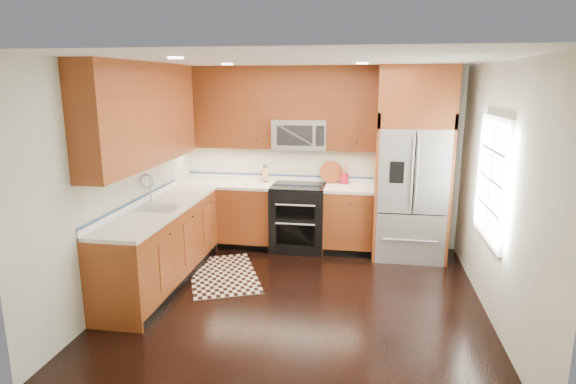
% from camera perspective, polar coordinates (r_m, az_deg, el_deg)
% --- Properties ---
extents(ground, '(4.00, 4.00, 0.00)m').
position_cam_1_polar(ground, '(5.54, 1.37, -12.57)').
color(ground, black).
rests_on(ground, ground).
extents(wall_back, '(4.00, 0.02, 2.60)m').
position_cam_1_polar(wall_back, '(7.07, 3.67, 4.10)').
color(wall_back, silver).
rests_on(wall_back, ground).
extents(wall_left, '(0.02, 4.00, 2.60)m').
position_cam_1_polar(wall_left, '(5.74, -18.77, 1.33)').
color(wall_left, silver).
rests_on(wall_left, ground).
extents(wall_right, '(0.02, 4.00, 2.60)m').
position_cam_1_polar(wall_right, '(5.24, 23.65, -0.13)').
color(wall_right, silver).
rests_on(wall_right, ground).
extents(window, '(0.04, 1.10, 1.30)m').
position_cam_1_polar(window, '(5.41, 23.01, 1.39)').
color(window, white).
rests_on(window, ground).
extents(base_cabinets, '(2.85, 3.00, 0.90)m').
position_cam_1_polar(base_cabinets, '(6.45, -8.42, -4.65)').
color(base_cabinets, brown).
rests_on(base_cabinets, ground).
extents(countertop, '(2.86, 3.01, 0.04)m').
position_cam_1_polar(countertop, '(6.40, -7.03, -0.40)').
color(countertop, silver).
rests_on(countertop, base_cabinets).
extents(upper_cabinets, '(2.85, 3.00, 1.15)m').
position_cam_1_polar(upper_cabinets, '(6.32, -7.67, 9.56)').
color(upper_cabinets, brown).
rests_on(upper_cabinets, ground).
extents(range, '(0.76, 0.67, 0.95)m').
position_cam_1_polar(range, '(6.96, 1.24, -3.04)').
color(range, black).
rests_on(range, ground).
extents(microwave, '(0.76, 0.40, 0.42)m').
position_cam_1_polar(microwave, '(6.85, 1.44, 6.87)').
color(microwave, '#B2B2B7').
rests_on(microwave, ground).
extents(refrigerator, '(0.98, 0.75, 2.60)m').
position_cam_1_polar(refrigerator, '(6.70, 14.49, 3.25)').
color(refrigerator, '#B2B2B7').
rests_on(refrigerator, ground).
extents(sink_faucet, '(0.54, 0.44, 0.37)m').
position_cam_1_polar(sink_faucet, '(5.88, -15.25, -1.22)').
color(sink_faucet, '#B2B2B7').
rests_on(sink_faucet, countertop).
extents(rug, '(1.26, 1.54, 0.01)m').
position_cam_1_polar(rug, '(6.22, -7.68, -9.67)').
color(rug, black).
rests_on(rug, ground).
extents(knife_block, '(0.12, 0.15, 0.25)m').
position_cam_1_polar(knife_block, '(7.14, -2.71, 2.09)').
color(knife_block, '#B17956').
rests_on(knife_block, countertop).
extents(utensil_crock, '(0.13, 0.13, 0.32)m').
position_cam_1_polar(utensil_crock, '(7.00, 6.70, 1.88)').
color(utensil_crock, maroon).
rests_on(utensil_crock, countertop).
extents(cutting_board, '(0.38, 0.38, 0.02)m').
position_cam_1_polar(cutting_board, '(7.06, 5.11, 1.18)').
color(cutting_board, brown).
rests_on(cutting_board, countertop).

